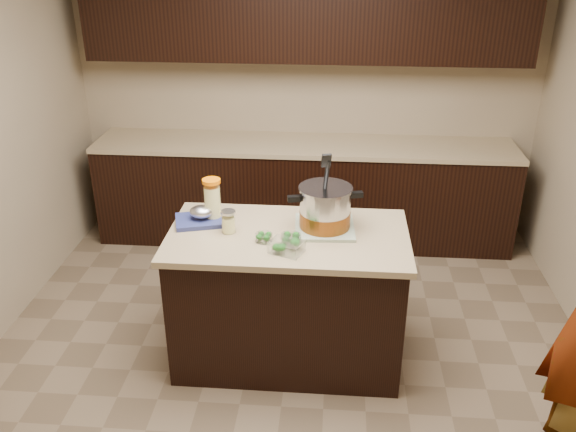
% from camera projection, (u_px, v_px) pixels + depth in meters
% --- Properties ---
extents(ground_plane, '(4.00, 4.00, 0.00)m').
position_uv_depth(ground_plane, '(288.00, 353.00, 4.07)').
color(ground_plane, brown).
rests_on(ground_plane, ground).
extents(room_shell, '(4.04, 4.04, 2.72)m').
position_uv_depth(room_shell, '(288.00, 102.00, 3.33)').
color(room_shell, tan).
rests_on(room_shell, ground).
extents(back_cabinets, '(3.60, 0.63, 2.33)m').
position_uv_depth(back_cabinets, '(304.00, 137.00, 5.23)').
color(back_cabinets, black).
rests_on(back_cabinets, ground).
extents(island, '(1.46, 0.81, 0.90)m').
position_uv_depth(island, '(288.00, 296.00, 3.88)').
color(island, black).
rests_on(island, ground).
extents(dish_towel, '(0.38, 0.38, 0.02)m').
position_uv_depth(dish_towel, '(325.00, 227.00, 3.74)').
color(dish_towel, '#567750').
rests_on(dish_towel, island).
extents(stock_pot, '(0.46, 0.39, 0.47)m').
position_uv_depth(stock_pot, '(325.00, 210.00, 3.69)').
color(stock_pot, '#B7B7BC').
rests_on(stock_pot, dish_towel).
extents(lemonade_pitcher, '(0.13, 0.13, 0.28)m').
position_uv_depth(lemonade_pitcher, '(212.00, 202.00, 3.80)').
color(lemonade_pitcher, '#F7F197').
rests_on(lemonade_pitcher, island).
extents(mason_jar, '(0.11, 0.11, 0.15)m').
position_uv_depth(mason_jar, '(228.00, 222.00, 3.68)').
color(mason_jar, '#F7F197').
rests_on(mason_jar, island).
extents(broccoli_tub_left, '(0.13, 0.13, 0.05)m').
position_uv_depth(broccoli_tub_left, '(264.00, 238.00, 3.59)').
color(broccoli_tub_left, silver).
rests_on(broccoli_tub_left, island).
extents(broccoli_tub_right, '(0.16, 0.16, 0.06)m').
position_uv_depth(broccoli_tub_right, '(291.00, 239.00, 3.56)').
color(broccoli_tub_right, silver).
rests_on(broccoli_tub_right, island).
extents(broccoli_tub_rect, '(0.22, 0.19, 0.07)m').
position_uv_depth(broccoli_tub_rect, '(286.00, 247.00, 3.47)').
color(broccoli_tub_rect, silver).
rests_on(broccoli_tub_rect, island).
extents(blue_tray, '(0.34, 0.30, 0.11)m').
position_uv_depth(blue_tray, '(200.00, 217.00, 3.80)').
color(blue_tray, navy).
rests_on(blue_tray, island).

